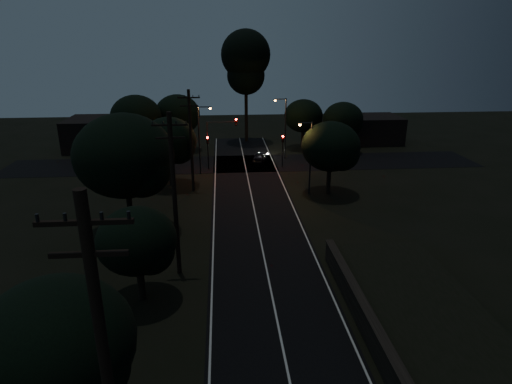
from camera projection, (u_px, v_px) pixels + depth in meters
road_surface at (251, 192)px, 44.94m from camera, size 60.00×70.00×0.03m
utility_pole_mid at (174, 194)px, 27.42m from camera, size 2.20×0.30×11.00m
utility_pole_far at (191, 140)px, 43.47m from camera, size 2.20×0.30×10.50m
tree_left_a at (61, 349)px, 15.26m from camera, size 5.70×5.70×7.20m
tree_left_b at (139, 243)px, 25.01m from camera, size 4.71×4.71×5.98m
tree_left_c at (128, 158)px, 33.31m from camera, size 7.79×7.79×9.85m
tree_left_d at (171, 142)px, 45.27m from camera, size 5.90×5.90×7.48m
tree_far_nw at (179, 115)px, 60.15m from camera, size 6.25×6.25×7.92m
tree_far_w at (138, 118)px, 55.90m from camera, size 6.57×6.57×8.38m
tree_far_ne at (305, 117)px, 61.72m from camera, size 5.58×5.58×7.05m
tree_far_e at (344, 120)px, 59.29m from camera, size 5.54×5.54×7.03m
tree_right_a at (333, 148)px, 42.77m from camera, size 5.90×5.90×7.50m
tall_pine at (246, 62)px, 63.39m from camera, size 7.33×7.33×16.65m
building_left at (104, 133)px, 62.28m from camera, size 10.00×8.00×4.40m
building_right at (369, 129)px, 66.33m from camera, size 9.00×7.00×4.00m
signal_left at (208, 146)px, 51.96m from camera, size 0.28×0.35×4.10m
signal_right at (283, 145)px, 52.66m from camera, size 0.28×0.35×4.10m
signal_mast at (221, 134)px, 51.59m from camera, size 3.70×0.35×6.25m
streetlight_a at (201, 135)px, 49.44m from camera, size 1.66×0.26×8.00m
streetlight_b at (284, 124)px, 55.88m from camera, size 1.66×0.26×8.00m
streetlight_c at (309, 153)px, 42.87m from camera, size 1.46×0.26×7.50m
car at (260, 157)px, 55.91m from camera, size 2.56×3.93×1.24m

